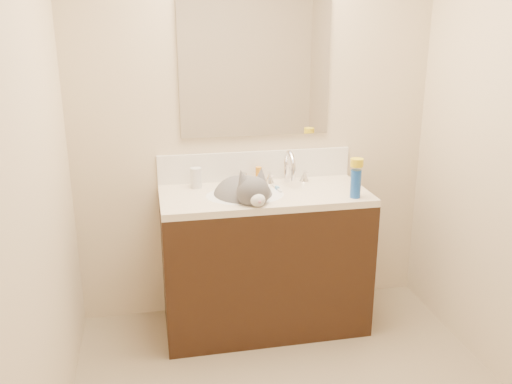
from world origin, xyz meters
name	(u,v)px	position (x,y,z in m)	size (l,w,h in m)	color
room_shell	(321,110)	(0.00, 0.00, 1.49)	(2.24, 2.54, 2.52)	beige
vanity_cabinet	(264,263)	(0.00, 0.97, 0.41)	(1.20, 0.55, 0.82)	black
counter_slab	(264,195)	(0.00, 0.97, 0.84)	(1.20, 0.55, 0.04)	beige
basin	(245,207)	(-0.12, 0.94, 0.79)	(0.45, 0.36, 0.14)	white
faucet	(289,170)	(0.18, 1.11, 0.95)	(0.28, 0.20, 0.21)	silver
cat	(245,197)	(-0.12, 0.94, 0.85)	(0.44, 0.51, 0.36)	#4C4A4C
backsplash	(255,166)	(0.00, 1.24, 0.95)	(1.20, 0.02, 0.18)	white
mirror	(255,68)	(0.00, 1.24, 1.54)	(0.90, 0.02, 0.80)	white
pill_bottle	(196,178)	(-0.38, 1.14, 0.92)	(0.07, 0.07, 0.12)	silver
pill_label	(196,180)	(-0.38, 1.14, 0.91)	(0.06, 0.06, 0.04)	#E45826
silver_jar	(243,178)	(-0.09, 1.19, 0.89)	(0.05, 0.05, 0.06)	#B7B7BC
amber_bottle	(259,174)	(0.01, 1.19, 0.91)	(0.04, 0.04, 0.09)	orange
toothbrush	(277,188)	(0.09, 1.01, 0.86)	(0.01, 0.13, 0.01)	silver
toothbrush_head	(277,188)	(0.09, 1.01, 0.87)	(0.02, 0.03, 0.02)	#69A9E0
spray_can	(356,184)	(0.48, 0.78, 0.94)	(0.06, 0.06, 0.16)	#184AA9
spray_cap	(357,163)	(0.48, 0.78, 1.06)	(0.07, 0.07, 0.04)	gold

